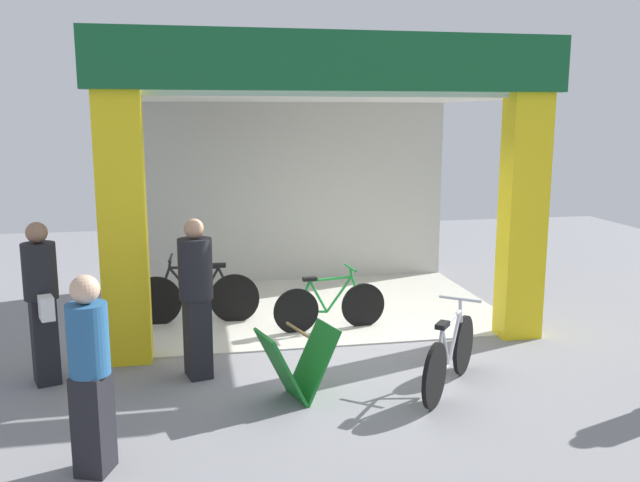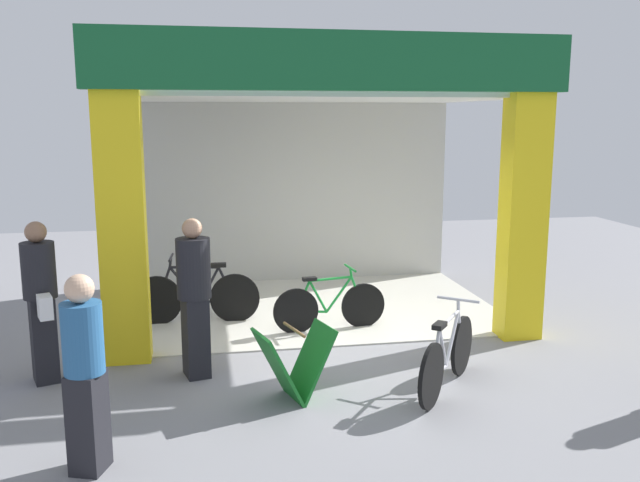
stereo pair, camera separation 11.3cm
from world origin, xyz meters
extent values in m
plane|color=gray|center=(0.00, 0.00, 0.00)|extent=(18.54, 18.54, 0.00)
cube|color=beige|center=(0.00, 1.75, 0.01)|extent=(5.27, 3.51, 0.02)
cube|color=#B7B7B2|center=(0.00, 3.51, 1.52)|extent=(5.27, 0.12, 3.03)
cube|color=yellow|center=(-2.38, 0.00, 1.52)|extent=(0.51, 0.36, 3.03)
cube|color=yellow|center=(2.38, 0.00, 1.52)|extent=(0.51, 0.36, 3.03)
cube|color=#14592D|center=(0.00, -0.15, 3.35)|extent=(5.47, 0.20, 0.64)
cube|color=silver|center=(0.00, 1.75, 3.00)|extent=(5.27, 3.51, 0.06)
cylinder|color=black|center=(-1.10, 1.24, 0.33)|extent=(0.67, 0.08, 0.67)
cylinder|color=black|center=(-2.13, 1.30, 0.33)|extent=(0.67, 0.08, 0.67)
cylinder|color=black|center=(-1.35, 1.26, 0.31)|extent=(0.45, 0.06, 0.09)
cylinder|color=black|center=(-1.44, 1.26, 0.53)|extent=(0.29, 0.05, 0.50)
cylinder|color=black|center=(-1.76, 1.28, 0.53)|extent=(0.41, 0.06, 0.52)
cylinder|color=black|center=(-1.63, 1.27, 0.78)|extent=(0.64, 0.07, 0.05)
cylinder|color=black|center=(-1.22, 1.25, 0.55)|extent=(0.22, 0.05, 0.45)
cylinder|color=black|center=(-2.03, 1.29, 0.56)|extent=(0.20, 0.05, 0.46)
cylinder|color=black|center=(-1.94, 1.29, 0.85)|extent=(0.06, 0.04, 0.14)
cylinder|color=black|center=(-1.93, 1.29, 0.92)|extent=(0.06, 0.47, 0.03)
cube|color=black|center=(-1.31, 1.25, 0.80)|extent=(0.21, 0.11, 0.05)
cylinder|color=black|center=(-0.36, 0.61, 0.30)|extent=(0.59, 0.11, 0.59)
cylinder|color=black|center=(0.55, 0.71, 0.30)|extent=(0.59, 0.11, 0.59)
cylinder|color=#198C33|center=(-0.15, 0.63, 0.27)|extent=(0.40, 0.08, 0.08)
cylinder|color=#198C33|center=(-0.07, 0.64, 0.47)|extent=(0.26, 0.06, 0.45)
cylinder|color=#198C33|center=(0.22, 0.68, 0.47)|extent=(0.37, 0.07, 0.46)
cylinder|color=#198C33|center=(0.10, 0.66, 0.69)|extent=(0.57, 0.10, 0.05)
cylinder|color=#198C33|center=(-0.26, 0.62, 0.49)|extent=(0.20, 0.05, 0.40)
cylinder|color=#198C33|center=(0.46, 0.70, 0.50)|extent=(0.18, 0.05, 0.41)
cylinder|color=#198C33|center=(0.37, 0.69, 0.76)|extent=(0.05, 0.04, 0.12)
cylinder|color=#198C33|center=(0.37, 0.69, 0.82)|extent=(0.08, 0.41, 0.03)
cube|color=black|center=(-0.18, 0.63, 0.71)|extent=(0.19, 0.11, 0.04)
cylinder|color=black|center=(0.59, -1.86, 0.32)|extent=(0.43, 0.53, 0.64)
cylinder|color=black|center=(1.20, -1.08, 0.32)|extent=(0.43, 0.53, 0.64)
cylinder|color=silver|center=(0.73, -1.67, 0.30)|extent=(0.30, 0.36, 0.08)
cylinder|color=silver|center=(0.79, -1.60, 0.51)|extent=(0.20, 0.24, 0.48)
cylinder|color=silver|center=(0.98, -1.36, 0.51)|extent=(0.27, 0.33, 0.50)
cylinder|color=silver|center=(0.90, -1.46, 0.75)|extent=(0.41, 0.50, 0.05)
cylinder|color=silver|center=(0.65, -1.77, 0.53)|extent=(0.16, 0.19, 0.43)
cylinder|color=silver|center=(1.14, -1.16, 0.54)|extent=(0.15, 0.17, 0.45)
cylinder|color=silver|center=(1.09, -1.23, 0.82)|extent=(0.06, 0.06, 0.13)
cylinder|color=silver|center=(1.08, -1.23, 0.88)|extent=(0.37, 0.30, 0.03)
cube|color=black|center=(0.71, -1.70, 0.77)|extent=(0.20, 0.21, 0.05)
cube|color=#197226|center=(-0.84, -1.47, 0.36)|extent=(0.50, 0.57, 0.73)
cube|color=#197226|center=(-0.50, -1.37, 0.36)|extent=(0.50, 0.57, 0.73)
cylinder|color=olive|center=(-0.67, -1.42, 0.72)|extent=(0.16, 0.47, 0.03)
cube|color=black|center=(-1.62, -0.62, 0.43)|extent=(0.31, 0.37, 0.86)
cylinder|color=black|center=(-1.62, -0.62, 1.18)|extent=(0.43, 0.43, 0.64)
sphere|color=tan|center=(-1.62, -0.62, 1.61)|extent=(0.21, 0.21, 0.21)
cube|color=brown|center=(-1.69, -0.31, 0.88)|extent=(0.19, 0.25, 0.31)
cube|color=black|center=(-2.45, -2.48, 0.41)|extent=(0.32, 0.34, 0.81)
cylinder|color=#26598C|center=(-2.45, -2.48, 1.09)|extent=(0.40, 0.40, 0.56)
sphere|color=#D8AD8C|center=(-2.45, -2.48, 1.48)|extent=(0.22, 0.22, 0.22)
cube|color=black|center=(-3.18, -0.49, 0.45)|extent=(0.33, 0.37, 0.91)
cylinder|color=black|center=(-3.18, -0.49, 1.20)|extent=(0.43, 0.43, 0.58)
sphere|color=#8C664C|center=(-3.18, -0.49, 1.60)|extent=(0.22, 0.22, 0.22)
cube|color=white|center=(-3.09, -0.77, 0.88)|extent=(0.19, 0.24, 0.23)
camera|label=1|loc=(-1.65, -7.66, 2.77)|focal=38.08mm
camera|label=2|loc=(-1.54, -7.68, 2.77)|focal=38.08mm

